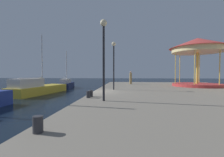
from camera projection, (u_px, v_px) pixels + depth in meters
The scene contains 11 objects.
ground_plane at pixel (94, 101), 12.13m from camera, with size 120.00×120.00×0.00m, color black.
quay_dock at pixel (194, 98), 11.47m from camera, with size 15.48×27.45×0.80m, color gray.
sailboat_yellow at pixel (37, 88), 16.23m from camera, with size 3.38×7.28×6.55m.
sailboat_navy at pixel (66, 84), 23.21m from camera, with size 2.50×5.22×5.71m.
carousel at pixel (198, 50), 16.87m from camera, with size 6.03×6.03×5.37m.
lamp_post_near_edge at pixel (104, 45), 7.80m from camera, with size 0.36×0.36×4.19m.
lamp_post_mid_promenade at pixel (114, 57), 13.25m from camera, with size 0.36×0.36×4.19m.
bollard_north at pixel (91, 93), 9.29m from camera, with size 0.24×0.24×0.40m, color #2D2D33.
bollard_south at pixel (38, 124), 3.64m from camera, with size 0.24×0.24×0.40m, color #2D2D33.
bollard_center at pixel (88, 94), 8.88m from camera, with size 0.24×0.24×0.40m, color #2D2D33.
person_mid_promenade at pixel (131, 78), 20.51m from camera, with size 0.34×0.34×1.74m.
Camera 1 is at (2.48, -11.90, 2.22)m, focal length 24.34 mm.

